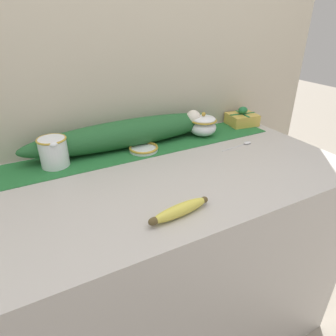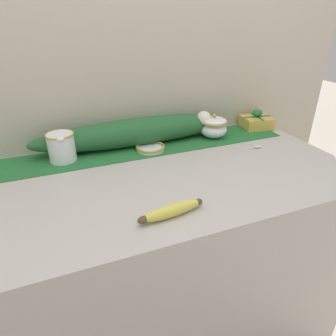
# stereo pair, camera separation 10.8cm
# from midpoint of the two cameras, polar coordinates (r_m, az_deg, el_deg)

# --- Properties ---
(ground_plane) EXTENTS (12.00, 12.00, 0.00)m
(ground_plane) POSITION_cam_midpoint_polar(r_m,az_deg,el_deg) (1.79, -3.19, -28.53)
(ground_plane) COLOR gray
(countertop) EXTENTS (1.51, 0.76, 0.93)m
(countertop) POSITION_cam_midpoint_polar(r_m,az_deg,el_deg) (1.43, -3.69, -18.00)
(countertop) COLOR #B7B2AD
(countertop) RESTS_ON ground_plane
(back_wall) EXTENTS (2.31, 0.04, 2.40)m
(back_wall) POSITION_cam_midpoint_polar(r_m,az_deg,el_deg) (1.40, -11.76, 15.39)
(back_wall) COLOR #B7AD99
(back_wall) RESTS_ON ground_plane
(table_runner) EXTENTS (1.39, 0.22, 0.00)m
(table_runner) POSITION_cam_midpoint_polar(r_m,az_deg,el_deg) (1.36, -8.92, 3.40)
(table_runner) COLOR #236B33
(table_runner) RESTS_ON countertop
(cream_pitcher) EXTENTS (0.11, 0.13, 0.12)m
(cream_pitcher) POSITION_cam_midpoint_polar(r_m,az_deg,el_deg) (1.28, -23.29, 2.92)
(cream_pitcher) COLOR white
(cream_pitcher) RESTS_ON countertop
(sugar_bowl) EXTENTS (0.13, 0.13, 0.12)m
(sugar_bowl) POSITION_cam_midpoint_polar(r_m,az_deg,el_deg) (1.49, 4.62, 8.11)
(sugar_bowl) COLOR white
(sugar_bowl) RESTS_ON countertop
(small_dish) EXTENTS (0.13, 0.13, 0.02)m
(small_dish) POSITION_cam_midpoint_polar(r_m,az_deg,el_deg) (1.33, -6.99, 3.64)
(small_dish) COLOR white
(small_dish) RESTS_ON countertop
(banana) EXTENTS (0.22, 0.06, 0.04)m
(banana) POSITION_cam_midpoint_polar(r_m,az_deg,el_deg) (0.91, -1.19, -8.15)
(banana) COLOR #DBCC4C
(banana) RESTS_ON countertop
(spoon) EXTENTS (0.18, 0.03, 0.01)m
(spoon) POSITION_cam_midpoint_polar(r_m,az_deg,el_deg) (1.44, 12.49, 4.58)
(spoon) COLOR silver
(spoon) RESTS_ON countertop
(gift_box) EXTENTS (0.17, 0.15, 0.10)m
(gift_box) POSITION_cam_midpoint_polar(r_m,az_deg,el_deg) (1.68, 12.12, 9.17)
(gift_box) COLOR gold
(gift_box) RESTS_ON countertop
(poinsettia_garland) EXTENTS (0.93, 0.14, 0.13)m
(poinsettia_garland) POSITION_cam_midpoint_polar(r_m,az_deg,el_deg) (1.37, -9.61, 6.58)
(poinsettia_garland) COLOR #235B2D
(poinsettia_garland) RESTS_ON countertop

